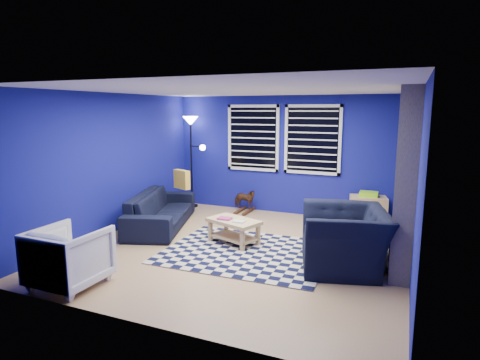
# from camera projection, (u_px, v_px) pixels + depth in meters

# --- Properties ---
(floor) EXTENTS (5.00, 5.00, 0.00)m
(floor) POSITION_uv_depth(u_px,v_px,m) (241.00, 249.00, 6.42)
(floor) COLOR tan
(floor) RESTS_ON ground
(ceiling) EXTENTS (5.00, 5.00, 0.00)m
(ceiling) POSITION_uv_depth(u_px,v_px,m) (241.00, 90.00, 5.99)
(ceiling) COLOR white
(ceiling) RESTS_ON wall_back
(wall_back) EXTENTS (5.00, 0.00, 5.00)m
(wall_back) POSITION_uv_depth(u_px,v_px,m) (287.00, 155.00, 8.47)
(wall_back) COLOR navy
(wall_back) RESTS_ON floor
(wall_left) EXTENTS (0.00, 5.00, 5.00)m
(wall_left) POSITION_uv_depth(u_px,v_px,m) (112.00, 164.00, 7.16)
(wall_left) COLOR navy
(wall_left) RESTS_ON floor
(wall_right) EXTENTS (0.00, 5.00, 5.00)m
(wall_right) POSITION_uv_depth(u_px,v_px,m) (417.00, 184.00, 5.25)
(wall_right) COLOR navy
(wall_right) RESTS_ON floor
(fireplace) EXTENTS (0.65, 2.00, 2.50)m
(fireplace) POSITION_uv_depth(u_px,v_px,m) (405.00, 181.00, 5.77)
(fireplace) COLOR gray
(fireplace) RESTS_ON floor
(window_left) EXTENTS (1.17, 0.06, 1.42)m
(window_left) POSITION_uv_depth(u_px,v_px,m) (253.00, 138.00, 8.66)
(window_left) COLOR black
(window_left) RESTS_ON wall_back
(window_right) EXTENTS (1.17, 0.06, 1.42)m
(window_right) POSITION_uv_depth(u_px,v_px,m) (312.00, 140.00, 8.17)
(window_right) COLOR black
(window_right) RESTS_ON wall_back
(tv) EXTENTS (0.07, 1.00, 0.58)m
(tv) POSITION_uv_depth(u_px,v_px,m) (413.00, 156.00, 7.06)
(tv) COLOR black
(tv) RESTS_ON wall_right
(rug) EXTENTS (2.55, 2.06, 0.02)m
(rug) POSITION_uv_depth(u_px,v_px,m) (246.00, 252.00, 6.27)
(rug) COLOR black
(rug) RESTS_ON floor
(sofa) EXTENTS (2.39, 1.54, 0.65)m
(sofa) POSITION_uv_depth(u_px,v_px,m) (161.00, 210.00, 7.63)
(sofa) COLOR black
(sofa) RESTS_ON floor
(armchair_big) EXTENTS (1.55, 1.44, 0.84)m
(armchair_big) POSITION_uv_depth(u_px,v_px,m) (344.00, 238.00, 5.63)
(armchair_big) COLOR black
(armchair_big) RESTS_ON floor
(armchair_bent) EXTENTS (0.82, 0.85, 0.76)m
(armchair_bent) POSITION_uv_depth(u_px,v_px,m) (69.00, 257.00, 5.04)
(armchair_bent) COLOR gray
(armchair_bent) RESTS_ON floor
(rocking_horse) EXTENTS (0.26, 0.54, 0.44)m
(rocking_horse) POSITION_uv_depth(u_px,v_px,m) (244.00, 199.00, 8.68)
(rocking_horse) COLOR #4B2718
(rocking_horse) RESTS_ON floor
(coffee_table) EXTENTS (0.98, 0.76, 0.43)m
(coffee_table) POSITION_uv_depth(u_px,v_px,m) (234.00, 226.00, 6.65)
(coffee_table) COLOR #D9BB7A
(coffee_table) RESTS_ON rug
(cabinet) EXTENTS (0.75, 0.58, 0.65)m
(cabinet) POSITION_uv_depth(u_px,v_px,m) (368.00, 210.00, 7.75)
(cabinet) COLOR #D9BB7A
(cabinet) RESTS_ON floor
(floor_lamp) EXTENTS (0.56, 0.34, 2.06)m
(floor_lamp) POSITION_uv_depth(u_px,v_px,m) (192.00, 133.00, 8.95)
(floor_lamp) COLOR black
(floor_lamp) RESTS_ON floor
(throw_pillow) EXTENTS (0.41, 0.26, 0.37)m
(throw_pillow) POSITION_uv_depth(u_px,v_px,m) (182.00, 179.00, 7.96)
(throw_pillow) COLOR gold
(throw_pillow) RESTS_ON sofa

